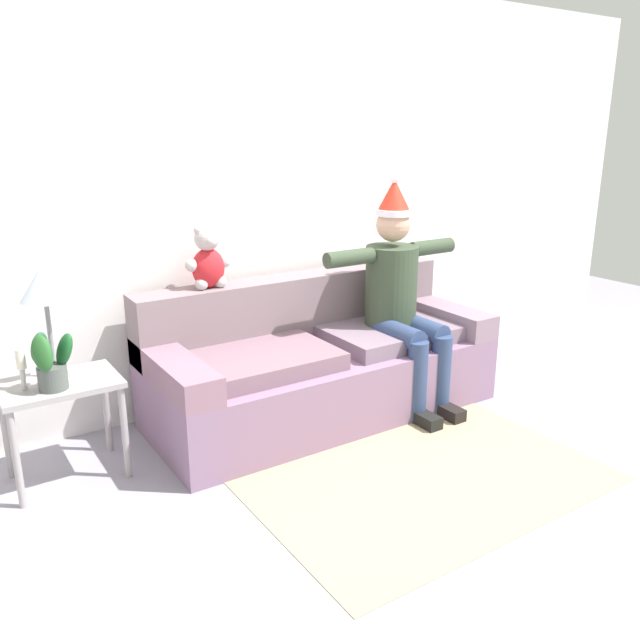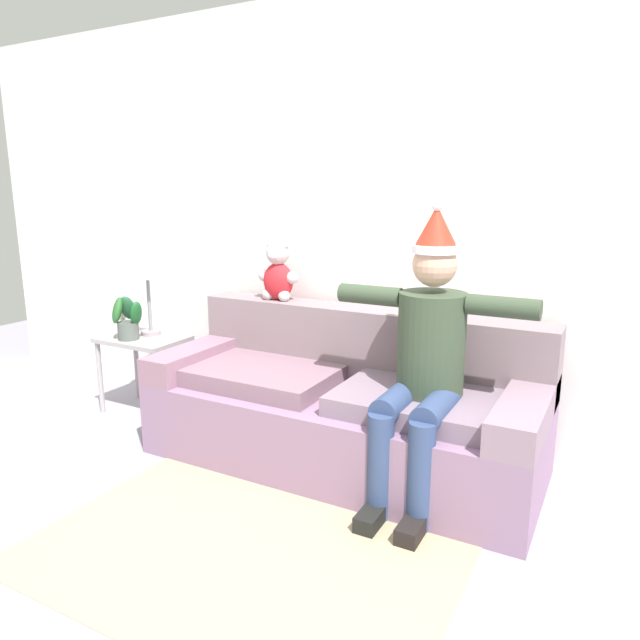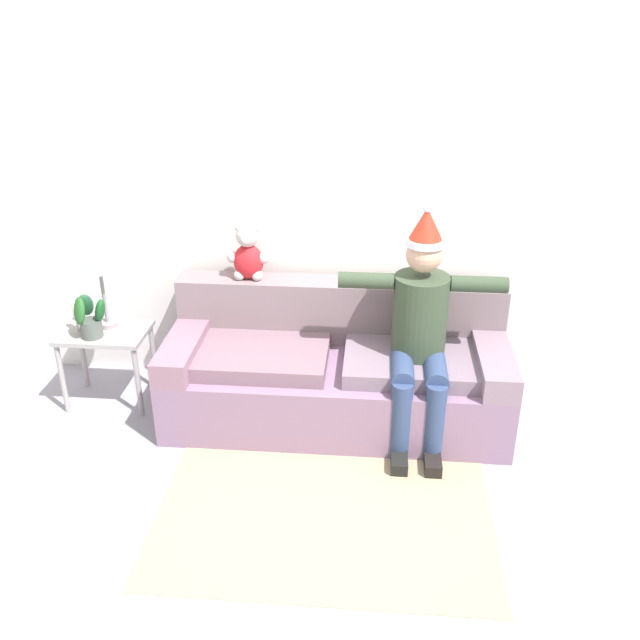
{
  "view_description": "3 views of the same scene",
  "coord_description": "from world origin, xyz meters",
  "px_view_note": "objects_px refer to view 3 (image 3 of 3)",
  "views": [
    {
      "loc": [
        -2.11,
        -2.2,
        1.77
      ],
      "look_at": [
        -0.12,
        0.83,
        0.68
      ],
      "focal_mm": 35.86,
      "sensor_mm": 36.0,
      "label": 1
    },
    {
      "loc": [
        1.36,
        -1.8,
        1.54
      ],
      "look_at": [
        -0.06,
        0.84,
        0.86
      ],
      "focal_mm": 32.46,
      "sensor_mm": 36.0,
      "label": 2
    },
    {
      "loc": [
        0.23,
        -2.87,
        2.57
      ],
      "look_at": [
        -0.09,
        0.78,
        0.81
      ],
      "focal_mm": 37.92,
      "sensor_mm": 36.0,
      "label": 3
    }
  ],
  "objects_px": {
    "potted_plant": "(90,317)",
    "side_table": "(106,343)",
    "couch": "(337,369)",
    "candle_tall": "(76,313)",
    "teddy_bear": "(248,255)",
    "person_seated": "(420,326)",
    "table_lamp": "(98,261)"
  },
  "relations": [
    {
      "from": "teddy_bear",
      "to": "side_table",
      "type": "bearing_deg",
      "value": -164.79
    },
    {
      "from": "couch",
      "to": "potted_plant",
      "type": "xyz_separation_m",
      "value": [
        -1.61,
        -0.08,
        0.36
      ]
    },
    {
      "from": "teddy_bear",
      "to": "couch",
      "type": "bearing_deg",
      "value": -23.65
    },
    {
      "from": "teddy_bear",
      "to": "candle_tall",
      "type": "relative_size",
      "value": 1.81
    },
    {
      "from": "candle_tall",
      "to": "side_table",
      "type": "bearing_deg",
      "value": 7.03
    },
    {
      "from": "side_table",
      "to": "table_lamp",
      "type": "height_order",
      "value": "table_lamp"
    },
    {
      "from": "couch",
      "to": "candle_tall",
      "type": "height_order",
      "value": "couch"
    },
    {
      "from": "person_seated",
      "to": "teddy_bear",
      "type": "bearing_deg",
      "value": 158.84
    },
    {
      "from": "person_seated",
      "to": "side_table",
      "type": "relative_size",
      "value": 2.59
    },
    {
      "from": "side_table",
      "to": "teddy_bear",
      "type": "bearing_deg",
      "value": 15.21
    },
    {
      "from": "teddy_bear",
      "to": "side_table",
      "type": "xyz_separation_m",
      "value": [
        -0.96,
        -0.26,
        -0.57
      ]
    },
    {
      "from": "table_lamp",
      "to": "candle_tall",
      "type": "relative_size",
      "value": 2.78
    },
    {
      "from": "table_lamp",
      "to": "teddy_bear",
      "type": "bearing_deg",
      "value": 10.62
    },
    {
      "from": "person_seated",
      "to": "table_lamp",
      "type": "height_order",
      "value": "person_seated"
    },
    {
      "from": "couch",
      "to": "table_lamp",
      "type": "xyz_separation_m",
      "value": [
        -1.57,
        0.09,
        0.68
      ]
    },
    {
      "from": "side_table",
      "to": "potted_plant",
      "type": "height_order",
      "value": "potted_plant"
    },
    {
      "from": "couch",
      "to": "teddy_bear",
      "type": "distance_m",
      "value": 0.96
    },
    {
      "from": "person_seated",
      "to": "table_lamp",
      "type": "xyz_separation_m",
      "value": [
        -2.09,
        0.26,
        0.25
      ]
    },
    {
      "from": "teddy_bear",
      "to": "table_lamp",
      "type": "relative_size",
      "value": 0.65
    },
    {
      "from": "person_seated",
      "to": "candle_tall",
      "type": "distance_m",
      "value": 2.26
    },
    {
      "from": "teddy_bear",
      "to": "potted_plant",
      "type": "distance_m",
      "value": 1.11
    },
    {
      "from": "table_lamp",
      "to": "potted_plant",
      "type": "distance_m",
      "value": 0.37
    },
    {
      "from": "couch",
      "to": "teddy_bear",
      "type": "bearing_deg",
      "value": 156.35
    },
    {
      "from": "person_seated",
      "to": "side_table",
      "type": "height_order",
      "value": "person_seated"
    },
    {
      "from": "teddy_bear",
      "to": "side_table",
      "type": "height_order",
      "value": "teddy_bear"
    },
    {
      "from": "side_table",
      "to": "table_lamp",
      "type": "distance_m",
      "value": 0.56
    },
    {
      "from": "teddy_bear",
      "to": "table_lamp",
      "type": "height_order",
      "value": "teddy_bear"
    },
    {
      "from": "potted_plant",
      "to": "side_table",
      "type": "bearing_deg",
      "value": 65.21
    },
    {
      "from": "person_seated",
      "to": "teddy_bear",
      "type": "xyz_separation_m",
      "value": [
        -1.13,
        0.44,
        0.26
      ]
    },
    {
      "from": "couch",
      "to": "side_table",
      "type": "relative_size",
      "value": 3.8
    },
    {
      "from": "candle_tall",
      "to": "teddy_bear",
      "type": "bearing_deg",
      "value": 14.05
    },
    {
      "from": "couch",
      "to": "candle_tall",
      "type": "distance_m",
      "value": 1.77
    }
  ]
}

